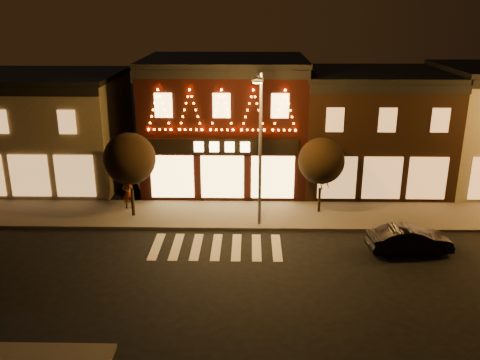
{
  "coord_description": "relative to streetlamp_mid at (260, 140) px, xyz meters",
  "views": [
    {
      "loc": [
        1.66,
        -19.24,
        11.47
      ],
      "look_at": [
        1.18,
        4.0,
        3.54
      ],
      "focal_mm": 38.65,
      "sensor_mm": 36.0,
      "label": 1
    }
  ],
  "objects": [
    {
      "name": "building_pulp",
      "position": [
        -2.14,
        7.62,
        -0.75
      ],
      "size": [
        10.2,
        8.34,
        8.3
      ],
      "color": "black",
      "rests_on": "ground"
    },
    {
      "name": "pedestrian",
      "position": [
        -7.58,
        2.42,
        -3.84
      ],
      "size": [
        0.8,
        0.68,
        1.84
      ],
      "primitive_type": "imported",
      "rotation": [
        0.0,
        0.0,
        3.58
      ],
      "color": "gray",
      "rests_on": "sidewalk_far"
    },
    {
      "name": "tree_left",
      "position": [
        -7.08,
        1.3,
        -1.44
      ],
      "size": [
        2.84,
        2.84,
        4.76
      ],
      "rotation": [
        0.0,
        0.0,
        -0.08
      ],
      "color": "black",
      "rests_on": "sidewalk_far"
    },
    {
      "name": "building_left",
      "position": [
        -15.14,
        7.63,
        -1.25
      ],
      "size": [
        12.2,
        8.28,
        7.3
      ],
      "color": "#6A624B",
      "rests_on": "ground"
    },
    {
      "name": "dark_sedan",
      "position": [
        7.26,
        -2.72,
        -4.26
      ],
      "size": [
        4.13,
        1.78,
        1.32
      ],
      "primitive_type": "imported",
      "rotation": [
        0.0,
        0.0,
        1.67
      ],
      "color": "black",
      "rests_on": "ground"
    },
    {
      "name": "building_right_a",
      "position": [
        7.36,
        7.63,
        -1.15
      ],
      "size": [
        9.2,
        8.28,
        7.5
      ],
      "color": "black",
      "rests_on": "ground"
    },
    {
      "name": "tree_right",
      "position": [
        3.49,
        2.07,
        -1.73
      ],
      "size": [
        2.59,
        2.59,
        4.34
      ],
      "rotation": [
        0.0,
        0.0,
        0.05
      ],
      "color": "black",
      "rests_on": "sidewalk_far"
    },
    {
      "name": "streetlamp_mid",
      "position": [
        0.0,
        0.0,
        0.0
      ],
      "size": [
        0.55,
        1.87,
        8.12
      ],
      "rotation": [
        0.0,
        0.0,
        0.13
      ],
      "color": "#59595E",
      "rests_on": "sidewalk_far"
    },
    {
      "name": "sidewalk_far",
      "position": [
        -0.14,
        1.64,
        -4.84
      ],
      "size": [
        44.0,
        4.0,
        0.15
      ],
      "primitive_type": "cube",
      "color": "#47423D",
      "rests_on": "ground"
    },
    {
      "name": "ground",
      "position": [
        -2.14,
        -6.36,
        -4.92
      ],
      "size": [
        120.0,
        120.0,
        0.0
      ],
      "primitive_type": "plane",
      "color": "black",
      "rests_on": "ground"
    }
  ]
}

